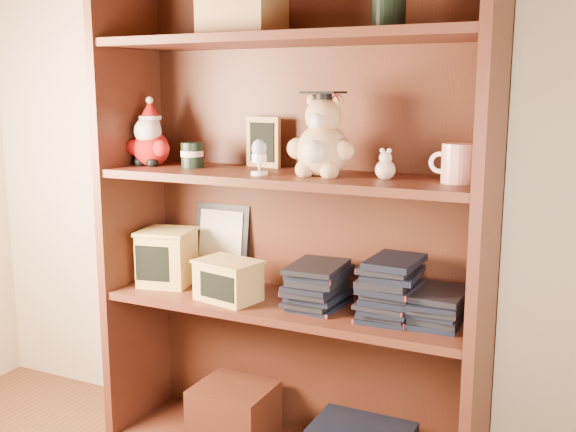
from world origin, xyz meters
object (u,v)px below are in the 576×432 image
object	(u,v)px
grad_teddy_bear	(322,143)
teacher_mug	(456,163)
bookcase	(294,226)
treats_box	(167,257)

from	to	relation	value
grad_teddy_bear	teacher_mug	xyz separation A→B (m)	(0.38, 0.01, -0.04)
bookcase	teacher_mug	world-z (taller)	bookcase
grad_teddy_bear	bookcase	bearing A→B (deg)	153.22
bookcase	grad_teddy_bear	world-z (taller)	bookcase
grad_teddy_bear	treats_box	distance (m)	0.69
grad_teddy_bear	teacher_mug	world-z (taller)	grad_teddy_bear
bookcase	treats_box	distance (m)	0.47
grad_teddy_bear	treats_box	size ratio (longest dim) A/B	1.23
teacher_mug	treats_box	xyz separation A→B (m)	(-0.95, -0.00, -0.36)
bookcase	teacher_mug	distance (m)	0.55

